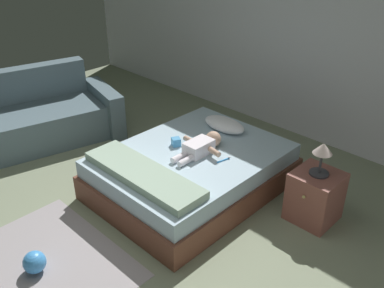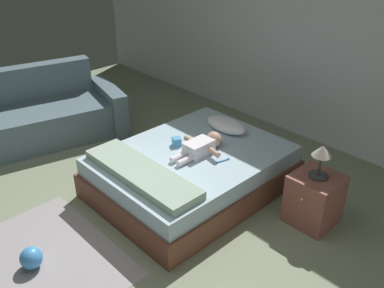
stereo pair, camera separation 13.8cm
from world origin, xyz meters
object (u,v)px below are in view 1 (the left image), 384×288
object	(u,v)px
bed	(192,171)
toy_ball	(35,262)
toothbrush	(224,160)
couch	(32,120)
baby	(202,146)
lamp	(322,153)
toy_block	(176,142)
nightstand	(315,196)
pillow	(224,124)

from	to	relation	value
bed	toy_ball	world-z (taller)	bed
toothbrush	couch	xyz separation A→B (m)	(-2.57, -0.75, -0.16)
bed	toothbrush	distance (m)	0.43
toothbrush	couch	world-z (taller)	couch
baby	lamp	bearing A→B (deg)	18.83
toothbrush	toy_block	size ratio (longest dim) A/B	1.39
toothbrush	toy_ball	size ratio (longest dim) A/B	0.85
bed	couch	xyz separation A→B (m)	(-2.23, -0.64, 0.08)
toy_ball	nightstand	bearing A→B (deg)	60.22
pillow	couch	world-z (taller)	couch
pillow	couch	distance (m)	2.48
pillow	toy_block	xyz separation A→B (m)	(-0.13, -0.64, -0.02)
toothbrush	lamp	bearing A→B (deg)	22.81
bed	couch	distance (m)	2.32
toy_ball	toy_block	world-z (taller)	toy_block
couch	lamp	size ratio (longest dim) A/B	6.93
bed	lamp	distance (m)	1.37
lamp	nightstand	bearing A→B (deg)	-90.00
toy_ball	toy_block	xyz separation A→B (m)	(-0.13, 1.75, 0.39)
toothbrush	couch	size ratio (longest dim) A/B	0.07
couch	toy_block	distance (m)	2.11
toothbrush	bed	bearing A→B (deg)	-162.17
couch	pillow	bearing A→B (deg)	30.74
lamp	toy_ball	bearing A→B (deg)	-119.78
nightstand	toy_block	size ratio (longest dim) A/B	4.34
couch	toothbrush	bearing A→B (deg)	16.27
couch	lamp	bearing A→B (deg)	17.93
lamp	pillow	bearing A→B (deg)	172.76
toy_ball	pillow	bearing A→B (deg)	90.16
pillow	couch	size ratio (longest dim) A/B	0.24
nightstand	lamp	world-z (taller)	lamp
bed	toy_ball	distance (m)	1.77
baby	toothbrush	world-z (taller)	baby
couch	toy_ball	distance (m)	2.42
bed	nightstand	bearing A→B (deg)	21.41
couch	toy_block	world-z (taller)	couch
baby	toy_block	size ratio (longest dim) A/B	5.41
baby	nightstand	world-z (taller)	baby
lamp	toothbrush	bearing A→B (deg)	-157.19
pillow	toy_block	size ratio (longest dim) A/B	4.53
pillow	toothbrush	world-z (taller)	pillow
bed	toy_ball	xyz separation A→B (m)	(-0.09, -1.76, -0.12)
couch	lamp	distance (m)	3.61
pillow	toy_ball	bearing A→B (deg)	-89.84
couch	toy_block	bearing A→B (deg)	17.46
bed	toothbrush	bearing A→B (deg)	17.83
lamp	toy_block	bearing A→B (deg)	-161.40
bed	toy_block	bearing A→B (deg)	-177.39
nightstand	lamp	size ratio (longest dim) A/B	1.57
toy_ball	baby	bearing A→B (deg)	85.21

